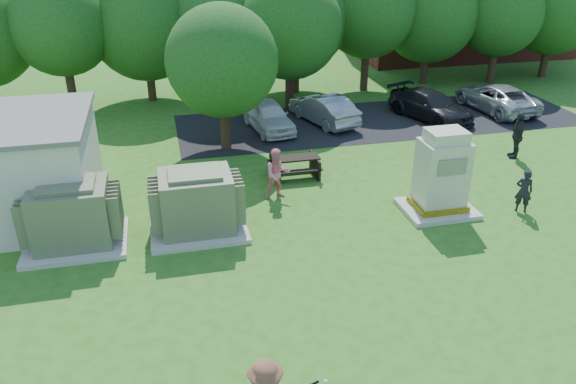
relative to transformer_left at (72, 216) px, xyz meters
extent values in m
plane|color=#2D6619|center=(6.50, -4.50, -0.97)|extent=(120.00, 120.00, 0.00)
cube|color=#232326|center=(13.50, 9.00, -0.96)|extent=(20.00, 6.00, 0.01)
cube|color=beige|center=(0.00, 0.00, -0.89)|extent=(3.00, 2.40, 0.15)
cube|color=#626B4C|center=(0.00, 0.00, 0.08)|extent=(2.20, 1.80, 1.80)
cube|color=#626B4C|center=(0.00, 0.00, 1.04)|extent=(1.60, 1.30, 0.12)
cube|color=#626B4C|center=(-1.27, 0.00, 0.11)|extent=(0.32, 1.50, 1.35)
cube|color=#626B4C|center=(1.27, 0.00, 0.11)|extent=(0.32, 1.50, 1.35)
cube|color=beige|center=(3.70, 0.00, -0.89)|extent=(3.00, 2.40, 0.15)
cube|color=#636B4B|center=(3.70, 0.00, 0.08)|extent=(2.20, 1.80, 1.80)
cube|color=#636B4B|center=(3.70, 0.00, 1.04)|extent=(1.60, 1.30, 0.12)
cube|color=#636B4B|center=(2.43, 0.00, 0.11)|extent=(0.32, 1.50, 1.35)
cube|color=#636B4B|center=(4.97, 0.00, 0.11)|extent=(0.32, 1.50, 1.35)
cube|color=beige|center=(11.72, -0.47, -0.89)|extent=(2.38, 1.95, 0.16)
cube|color=yellow|center=(11.72, -0.47, -0.71)|extent=(1.68, 1.35, 0.19)
cube|color=beige|center=(11.72, -0.47, 0.47)|extent=(1.51, 1.19, 2.16)
cube|color=beige|center=(11.72, -0.47, 1.74)|extent=(1.24, 0.97, 0.38)
cube|color=gray|center=(11.72, -1.10, 0.90)|extent=(0.97, 0.04, 0.54)
cube|color=black|center=(7.68, 3.41, -0.20)|extent=(1.87, 0.73, 0.06)
cube|color=black|center=(7.68, 3.98, -0.51)|extent=(1.87, 0.26, 0.05)
cube|color=black|center=(7.68, 2.84, -0.51)|extent=(1.87, 0.26, 0.05)
cube|color=black|center=(6.87, 3.41, -0.59)|extent=(0.08, 1.40, 0.77)
cube|color=black|center=(8.49, 3.41, -0.59)|extent=(0.08, 1.40, 0.77)
imported|color=black|center=(14.47, -1.13, -0.21)|extent=(0.66, 0.59, 1.52)
imported|color=pink|center=(6.64, 1.76, -0.05)|extent=(0.93, 0.75, 1.84)
imported|color=#25262A|center=(17.05, 3.23, -0.01)|extent=(0.81, 1.22, 1.92)
imported|color=silver|center=(7.76, 8.90, -0.29)|extent=(2.17, 4.18, 1.36)
imported|color=#A3A3A7|center=(10.56, 9.28, -0.27)|extent=(2.68, 4.50, 1.40)
imported|color=black|center=(15.86, 8.64, -0.28)|extent=(3.43, 5.11, 1.37)
imported|color=#BDBCC2|center=(19.78, 9.16, -0.28)|extent=(2.76, 5.13, 1.37)
sphere|color=white|center=(5.48, -8.07, -0.03)|extent=(0.09, 0.09, 0.09)
cylinder|color=#47301E|center=(-1.50, 14.30, 0.43)|extent=(0.44, 0.44, 2.80)
sphere|color=#235B1C|center=(-1.50, 14.30, 3.33)|extent=(5.00, 5.00, 5.00)
cylinder|color=#47301E|center=(2.50, 15.10, 0.18)|extent=(0.44, 0.44, 2.30)
sphere|color=#235B1C|center=(2.50, 15.10, 3.07)|extent=(5.80, 5.80, 5.80)
cylinder|color=#47301E|center=(6.50, 14.20, 0.38)|extent=(0.44, 0.44, 2.70)
sphere|color=#235B1C|center=(6.50, 14.20, 3.35)|extent=(5.40, 5.40, 5.40)
cylinder|color=#47301E|center=(10.50, 14.80, 0.28)|extent=(0.44, 0.44, 2.50)
sphere|color=#235B1C|center=(10.50, 14.80, 3.33)|extent=(6.00, 6.00, 6.00)
cylinder|color=#47301E|center=(14.50, 14.40, 0.48)|extent=(0.44, 0.44, 2.90)
sphere|color=#235B1C|center=(14.50, 14.40, 3.49)|extent=(5.20, 5.20, 5.20)
cylinder|color=#47301E|center=(18.50, 15.00, 0.23)|extent=(0.44, 0.44, 2.40)
sphere|color=#235B1C|center=(18.50, 15.00, 3.11)|extent=(5.60, 5.60, 5.60)
cylinder|color=#47301E|center=(22.50, 14.10, 0.33)|extent=(0.44, 0.44, 2.60)
sphere|color=#235B1C|center=(22.50, 14.10, 3.07)|extent=(4.80, 4.80, 4.80)
cylinder|color=#47301E|center=(26.50, 14.70, 0.28)|extent=(0.44, 0.44, 2.50)
sphere|color=#235B1C|center=(26.50, 14.70, 3.15)|extent=(5.40, 5.40, 5.40)
cylinder|color=#47301E|center=(5.50, 7.00, 0.23)|extent=(0.44, 0.44, 2.40)
sphere|color=#235B1C|center=(5.50, 7.00, 2.81)|extent=(4.60, 4.60, 4.60)
cylinder|color=#47301E|center=(9.50, 12.00, 0.33)|extent=(0.44, 0.44, 2.60)
sphere|color=#235B1C|center=(9.50, 12.00, 3.19)|extent=(5.20, 5.20, 5.20)
camera|label=1|loc=(2.93, -15.79, 7.96)|focal=35.00mm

